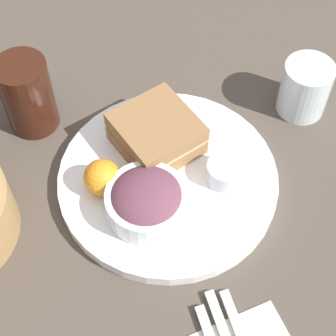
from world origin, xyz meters
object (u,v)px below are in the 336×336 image
(sandwich, at_px, (156,134))
(water_glass, at_px, (305,88))
(plate, at_px, (168,180))
(drink_glass, at_px, (28,95))
(salad_bowl, at_px, (147,201))
(dressing_cup, at_px, (225,172))

(sandwich, relative_size, water_glass, 1.45)
(water_glass, bearing_deg, sandwich, 88.32)
(plate, height_order, drink_glass, drink_glass)
(drink_glass, bearing_deg, plate, -142.69)
(sandwich, distance_m, drink_glass, 0.20)
(plate, distance_m, sandwich, 0.07)
(salad_bowl, bearing_deg, drink_glass, 22.59)
(salad_bowl, xyz_separation_m, dressing_cup, (0.01, -0.12, -0.01))
(plate, bearing_deg, water_glass, -78.70)
(salad_bowl, relative_size, water_glass, 1.25)
(salad_bowl, relative_size, drink_glass, 0.91)
(sandwich, xyz_separation_m, salad_bowl, (-0.10, 0.05, -0.00))
(sandwich, relative_size, drink_glass, 1.05)
(sandwich, xyz_separation_m, drink_glass, (0.13, 0.15, 0.01))
(salad_bowl, height_order, water_glass, water_glass)
(drink_glass, bearing_deg, water_glass, -109.47)
(sandwich, distance_m, salad_bowl, 0.11)
(dressing_cup, bearing_deg, water_glass, -64.70)
(drink_glass, xyz_separation_m, water_glass, (-0.14, -0.39, -0.02))
(plate, xyz_separation_m, sandwich, (0.06, -0.01, 0.04))
(plate, relative_size, water_glass, 3.54)
(dressing_cup, bearing_deg, drink_glass, 43.98)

